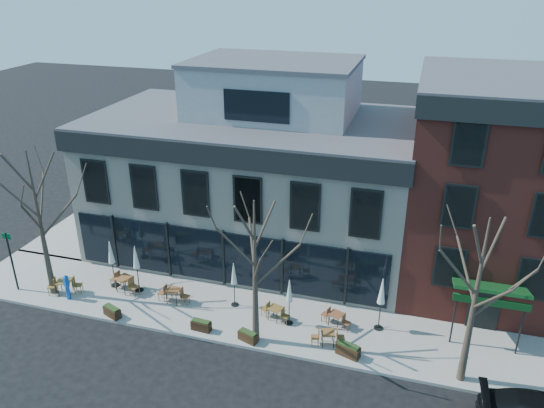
# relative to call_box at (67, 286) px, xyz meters

# --- Properties ---
(ground) EXTENTS (120.00, 120.00, 0.00)m
(ground) POSITION_rel_call_box_xyz_m (7.35, 3.49, -0.91)
(ground) COLOR black
(ground) RESTS_ON ground
(sidewalk_front) EXTENTS (33.50, 4.70, 0.15)m
(sidewalk_front) POSITION_rel_call_box_xyz_m (10.60, 1.34, -0.83)
(sidewalk_front) COLOR gray
(sidewalk_front) RESTS_ON ground
(sidewalk_side) EXTENTS (4.50, 12.00, 0.15)m
(sidewalk_side) POSITION_rel_call_box_xyz_m (-3.90, 9.49, -0.83)
(sidewalk_side) COLOR gray
(sidewalk_side) RESTS_ON ground
(corner_building) EXTENTS (18.39, 10.39, 11.10)m
(corner_building) POSITION_rel_call_box_xyz_m (7.42, 8.56, 3.82)
(corner_building) COLOR silver
(corner_building) RESTS_ON ground
(red_brick_building) EXTENTS (8.20, 11.78, 11.18)m
(red_brick_building) POSITION_rel_call_box_xyz_m (20.35, 8.47, 4.73)
(red_brick_building) COLOR maroon
(red_brick_building) RESTS_ON ground
(tree_corner) EXTENTS (3.93, 3.98, 7.92)m
(tree_corner) POSITION_rel_call_box_xyz_m (-1.14, 0.29, 3.34)
(tree_corner) COLOR #382B21
(tree_corner) RESTS_ON sidewalk_front
(tree_mid) EXTENTS (3.50, 3.55, 7.04)m
(tree_mid) POSITION_rel_call_box_xyz_m (10.36, -0.41, 2.89)
(tree_mid) COLOR #382B21
(tree_mid) RESTS_ON sidewalk_front
(tree_right) EXTENTS (3.72, 3.77, 7.48)m
(tree_right) POSITION_rel_call_box_xyz_m (19.36, -0.41, 3.11)
(tree_right) COLOR #382B21
(tree_right) RESTS_ON sidewalk_front
(sign_pole) EXTENTS (0.50, 0.10, 3.40)m
(sign_pole) POSITION_rel_call_box_xyz_m (-3.15, -0.01, 1.17)
(sign_pole) COLOR black
(sign_pole) RESTS_ON sidewalk_front
(call_box) EXTENTS (0.29, 0.28, 1.43)m
(call_box) POSITION_rel_call_box_xyz_m (0.00, 0.00, 0.00)
(call_box) COLOR #0C46A6
(call_box) RESTS_ON sidewalk_front
(cafe_set_0) EXTENTS (1.82, 1.09, 0.94)m
(cafe_set_0) POSITION_rel_call_box_xyz_m (-0.46, 0.40, -0.27)
(cafe_set_0) COLOR brown
(cafe_set_0) RESTS_ON sidewalk_front
(cafe_set_1) EXTENTS (1.95, 0.99, 1.00)m
(cafe_set_1) POSITION_rel_call_box_xyz_m (2.44, 1.47, -0.24)
(cafe_set_1) COLOR brown
(cafe_set_1) RESTS_ON sidewalk_front
(cafe_set_2) EXTENTS (1.70, 0.69, 0.90)m
(cafe_set_2) POSITION_rel_call_box_xyz_m (5.38, 1.29, -0.30)
(cafe_set_2) COLOR brown
(cafe_set_2) RESTS_ON sidewalk_front
(cafe_set_3) EXTENTS (1.59, 0.81, 0.82)m
(cafe_set_3) POSITION_rel_call_box_xyz_m (10.78, 1.33, -0.34)
(cafe_set_3) COLOR brown
(cafe_set_3) RESTS_ON sidewalk_front
(cafe_set_4) EXTENTS (1.60, 0.81, 0.82)m
(cafe_set_4) POSITION_rel_call_box_xyz_m (13.59, 0.19, -0.33)
(cafe_set_4) COLOR brown
(cafe_set_4) RESTS_ON sidewalk_front
(cafe_set_5) EXTENTS (1.57, 0.90, 0.81)m
(cafe_set_5) POSITION_rel_call_box_xyz_m (13.69, 1.69, -0.34)
(cafe_set_5) COLOR brown
(cafe_set_5) RESTS_ON sidewalk_front
(umbrella_0) EXTENTS (0.43, 0.43, 2.70)m
(umbrella_0) POSITION_rel_call_box_xyz_m (1.63, 1.78, 1.15)
(umbrella_0) COLOR black
(umbrella_0) RESTS_ON sidewalk_front
(umbrella_1) EXTENTS (0.43, 0.43, 2.68)m
(umbrella_1) POSITION_rel_call_box_xyz_m (3.13, 1.72, 1.14)
(umbrella_1) COLOR black
(umbrella_1) RESTS_ON sidewalk_front
(umbrella_2) EXTENTS (0.39, 0.39, 2.45)m
(umbrella_2) POSITION_rel_call_box_xyz_m (8.47, 1.90, 0.97)
(umbrella_2) COLOR black
(umbrella_2) RESTS_ON sidewalk_front
(umbrella_3) EXTENTS (0.39, 0.39, 2.46)m
(umbrella_3) POSITION_rel_call_box_xyz_m (11.50, 1.19, 0.98)
(umbrella_3) COLOR black
(umbrella_3) RESTS_ON sidewalk_front
(umbrella_4) EXTENTS (0.44, 0.44, 2.75)m
(umbrella_4) POSITION_rel_call_box_xyz_m (15.69, 2.03, 1.19)
(umbrella_4) COLOR black
(umbrella_4) RESTS_ON sidewalk_front
(planter_0) EXTENTS (1.05, 0.73, 0.55)m
(planter_0) POSITION_rel_call_box_xyz_m (3.00, -0.70, -0.49)
(planter_0) COLOR black
(planter_0) RESTS_ON sidewalk_front
(planter_1) EXTENTS (0.97, 0.45, 0.53)m
(planter_1) POSITION_rel_call_box_xyz_m (7.64, -0.45, -0.49)
(planter_1) COLOR black
(planter_1) RESTS_ON sidewalk_front
(planter_2) EXTENTS (1.00, 0.66, 0.52)m
(planter_2) POSITION_rel_call_box_xyz_m (10.02, -0.60, -0.50)
(planter_2) COLOR #322110
(planter_2) RESTS_ON sidewalk_front
(planter_3) EXTENTS (1.14, 0.74, 0.59)m
(planter_3) POSITION_rel_call_box_xyz_m (14.60, -0.30, -0.46)
(planter_3) COLOR #311F10
(planter_3) RESTS_ON sidewalk_front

